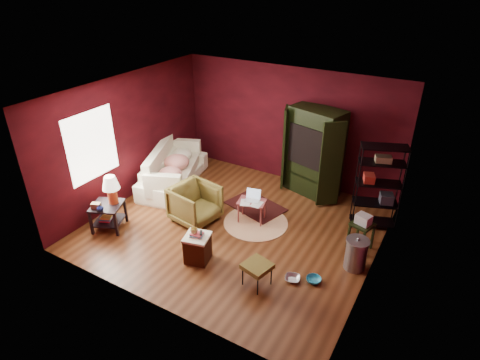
# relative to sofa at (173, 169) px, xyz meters

# --- Properties ---
(room) EXTENTS (5.54, 5.04, 2.84)m
(room) POSITION_rel_sofa_xyz_m (2.18, -0.79, 0.97)
(room) COLOR brown
(room) RESTS_ON ground
(sofa) EXTENTS (1.09, 2.32, 0.88)m
(sofa) POSITION_rel_sofa_xyz_m (0.00, 0.00, 0.00)
(sofa) COLOR white
(sofa) RESTS_ON ground
(armchair) EXTENTS (0.93, 0.98, 0.88)m
(armchair) POSITION_rel_sofa_xyz_m (1.38, -0.99, 0.00)
(armchair) COLOR black
(armchair) RESTS_ON ground
(pet_bowl_steel) EXTENTS (0.27, 0.13, 0.26)m
(pet_bowl_steel) POSITION_rel_sofa_xyz_m (3.89, -1.66, -0.31)
(pet_bowl_steel) COLOR silver
(pet_bowl_steel) RESTS_ON ground
(pet_bowl_turquoise) EXTENTS (0.27, 0.16, 0.26)m
(pet_bowl_turquoise) POSITION_rel_sofa_xyz_m (4.22, -1.51, -0.31)
(pet_bowl_turquoise) COLOR #2AA2C7
(pet_bowl_turquoise) RESTS_ON ground
(vase) EXTENTS (0.15, 0.15, 0.13)m
(vase) POSITION_rel_sofa_xyz_m (0.08, -2.32, 0.18)
(vase) COLOR #0C133D
(vase) RESTS_ON side_table
(mug) EXTENTS (0.14, 0.11, 0.13)m
(mug) POSITION_rel_sofa_xyz_m (2.14, -2.05, 0.22)
(mug) COLOR #D8BE69
(mug) RESTS_ON hamper
(side_table) EXTENTS (0.76, 0.76, 1.14)m
(side_table) POSITION_rel_sofa_xyz_m (0.05, -2.04, 0.25)
(side_table) COLOR black
(side_table) RESTS_ON ground
(sofa_cushions) EXTENTS (1.61, 2.30, 0.90)m
(sofa_cushions) POSITION_rel_sofa_xyz_m (0.02, -0.04, 0.00)
(sofa_cushions) COLOR white
(sofa_cushions) RESTS_ON sofa
(hamper) EXTENTS (0.53, 0.53, 0.61)m
(hamper) POSITION_rel_sofa_xyz_m (2.18, -2.03, -0.16)
(hamper) COLOR #451E0F
(hamper) RESTS_ON ground
(footstool) EXTENTS (0.51, 0.51, 0.43)m
(footstool) POSITION_rel_sofa_xyz_m (3.41, -2.06, -0.06)
(footstool) COLOR black
(footstool) RESTS_ON ground
(rug_round) EXTENTS (1.69, 1.69, 0.01)m
(rug_round) POSITION_rel_sofa_xyz_m (2.52, -0.45, -0.43)
(rug_round) COLOR #EEE6C6
(rug_round) RESTS_ON ground
(rug_oriental) EXTENTS (1.42, 1.14, 0.01)m
(rug_oriental) POSITION_rel_sofa_xyz_m (2.22, 0.11, -0.42)
(rug_oriental) COLOR #481413
(rug_oriental) RESTS_ON ground
(laptop_desk) EXTENTS (0.63, 0.54, 0.69)m
(laptop_desk) POSITION_rel_sofa_xyz_m (2.40, -0.41, -0.01)
(laptop_desk) COLOR #A34A4C
(laptop_desk) RESTS_ON ground
(tv_armoire) EXTENTS (1.56, 1.11, 2.05)m
(tv_armoire) POSITION_rel_sofa_xyz_m (3.02, 1.36, 0.63)
(tv_armoire) COLOR black
(tv_armoire) RESTS_ON ground
(wire_shelving) EXTENTS (0.95, 0.67, 1.79)m
(wire_shelving) POSITION_rel_sofa_xyz_m (4.65, 0.69, 0.55)
(wire_shelving) COLOR black
(wire_shelving) RESTS_ON ground
(small_stand) EXTENTS (0.47, 0.47, 0.75)m
(small_stand) POSITION_rel_sofa_xyz_m (4.63, -0.20, 0.12)
(small_stand) COLOR black
(small_stand) RESTS_ON ground
(trash_can) EXTENTS (0.51, 0.51, 0.64)m
(trash_can) POSITION_rel_sofa_xyz_m (4.71, -0.80, -0.13)
(trash_can) COLOR #96969C
(trash_can) RESTS_ON ground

